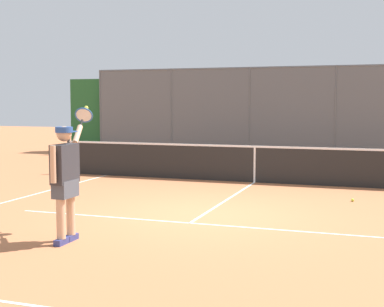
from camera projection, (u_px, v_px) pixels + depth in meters
The scene contains 6 objects.
ground_plane at pixel (204, 214), 10.31m from camera, with size 60.00×60.00×0.00m, color #B76B42.
court_line_markings at pixel (183, 228), 9.20m from camera, with size 8.68×9.34×0.01m.
fence_backdrop at pixel (294, 118), 20.44m from camera, with size 18.39×1.37×3.36m.
tennis_net at pixel (255, 164), 14.33m from camera, with size 11.15×0.09×1.07m.
tennis_player at pixel (65, 174), 8.16m from camera, with size 0.47×1.43×2.03m.
tennis_ball_mid_court at pixel (353, 200), 11.61m from camera, with size 0.07×0.07×0.07m, color #C1D138.
Camera 1 is at (-3.09, 9.68, 2.10)m, focal length 51.70 mm.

